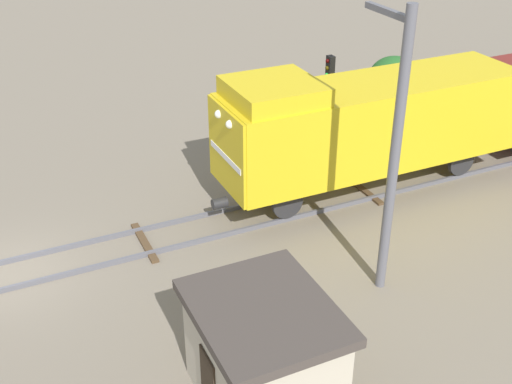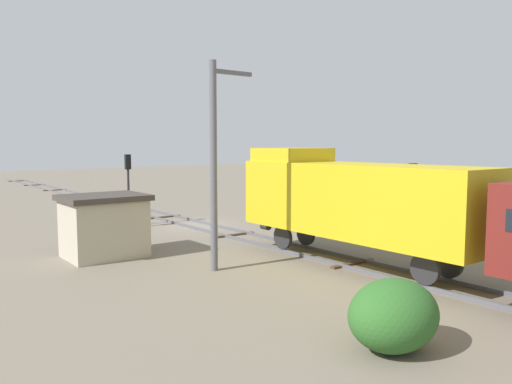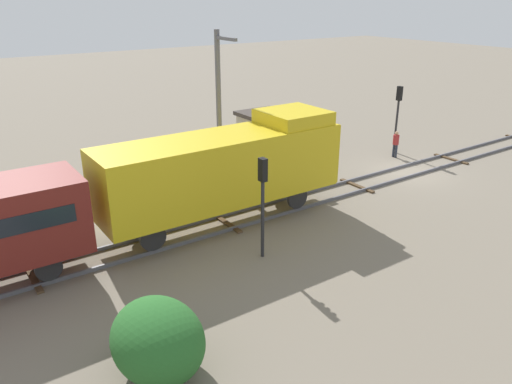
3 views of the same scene
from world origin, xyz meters
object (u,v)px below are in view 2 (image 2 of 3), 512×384
object	(u,v)px
worker_near_track	(147,210)
catenary_mast	(215,161)
locomotive	(352,198)
traffic_signal_mid	(412,192)
traffic_signal_near	(128,176)
relay_hut	(104,225)

from	to	relation	value
worker_near_track	catenary_mast	distance (m)	12.14
worker_near_track	locomotive	bearing A→B (deg)	62.67
locomotive	catenary_mast	xyz separation A→B (m)	(4.94, -2.62, 1.53)
traffic_signal_mid	worker_near_track	world-z (taller)	traffic_signal_mid
locomotive	worker_near_track	xyz separation A→B (m)	(2.40, -14.03, -1.78)
traffic_signal_mid	catenary_mast	size ratio (longest dim) A/B	0.51
locomotive	traffic_signal_near	xyz separation A→B (m)	(3.20, -14.88, 0.23)
catenary_mast	traffic_signal_mid	bearing A→B (deg)	159.71
worker_near_track	catenary_mast	bearing A→B (deg)	40.42
worker_near_track	catenary_mast	world-z (taller)	catenary_mast
worker_near_track	relay_hut	bearing A→B (deg)	14.49
traffic_signal_near	traffic_signal_mid	bearing A→B (deg)	113.27
catenary_mast	locomotive	bearing A→B (deg)	152.04
traffic_signal_near	relay_hut	distance (m)	8.60
worker_near_track	relay_hut	distance (m)	8.21
traffic_signal_near	worker_near_track	size ratio (longest dim) A/B	2.55
catenary_mast	traffic_signal_near	bearing A→B (deg)	-98.07
locomotive	traffic_signal_mid	size ratio (longest dim) A/B	2.83
traffic_signal_mid	catenary_mast	bearing A→B (deg)	-20.29
relay_hut	catenary_mast	bearing A→B (deg)	117.17
traffic_signal_mid	locomotive	bearing A→B (deg)	-7.72
traffic_signal_near	worker_near_track	world-z (taller)	traffic_signal_near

